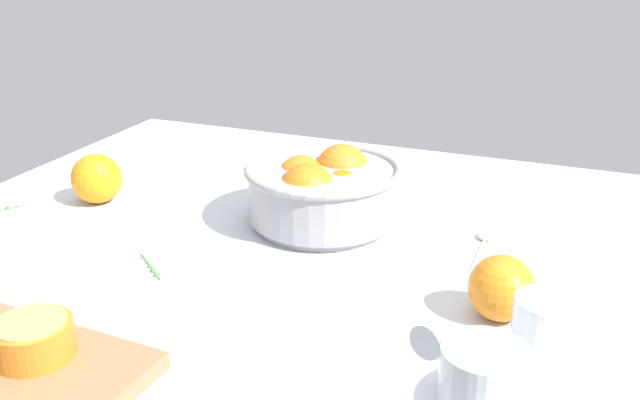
{
  "coord_description": "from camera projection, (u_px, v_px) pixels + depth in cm",
  "views": [
    {
      "loc": [
        38.08,
        -85.29,
        43.72
      ],
      "look_at": [
        2.79,
        3.76,
        5.37
      ],
      "focal_mm": 39.66,
      "sensor_mm": 36.0,
      "label": 1
    }
  ],
  "objects": [
    {
      "name": "fruit_bowl",
      "position": [
        323.0,
        190.0,
        1.07
      ],
      "size": [
        23.73,
        23.73,
        11.41
      ],
      "color": "#99999E",
      "rests_on": "ground_plane"
    },
    {
      "name": "orange_half_0",
      "position": [
        33.0,
        339.0,
        0.72
      ],
      "size": [
        8.18,
        8.18,
        4.06
      ],
      "color": "orange",
      "rests_on": "cutting_board"
    },
    {
      "name": "loose_orange_0",
      "position": [
        501.0,
        288.0,
        0.82
      ],
      "size": [
        7.81,
        7.81,
        7.81
      ],
      "primitive_type": "sphere",
      "color": "orange",
      "rests_on": "ground_plane"
    },
    {
      "name": "herb_sprig_0",
      "position": [
        3.0,
        208.0,
        1.14
      ],
      "size": [
        4.14,
        5.88,
        0.95
      ],
      "color": "#436D38",
      "rests_on": "ground_plane"
    },
    {
      "name": "juice_glass",
      "position": [
        542.0,
        343.0,
        0.71
      ],
      "size": [
        6.53,
        6.53,
        8.94
      ],
      "color": "white",
      "rests_on": "ground_plane"
    },
    {
      "name": "herb_sprig_1",
      "position": [
        152.0,
        267.0,
        0.94
      ],
      "size": [
        7.02,
        5.78,
        0.94
      ],
      "color": "#497142",
      "rests_on": "ground_plane"
    },
    {
      "name": "ground_plane",
      "position": [
        293.0,
        250.0,
        1.03
      ],
      "size": [
        115.48,
        98.52,
        3.0
      ],
      "primitive_type": "cube",
      "color": "silver"
    },
    {
      "name": "loose_orange_1",
      "position": [
        97.0,
        179.0,
        1.15
      ],
      "size": [
        8.2,
        8.2,
        8.2
      ],
      "primitive_type": "sphere",
      "color": "orange",
      "rests_on": "ground_plane"
    },
    {
      "name": "spoon",
      "position": [
        483.0,
        243.0,
        1.01
      ],
      "size": [
        2.25,
        13.24,
        1.0
      ],
      "color": "silver",
      "rests_on": "ground_plane"
    }
  ]
}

